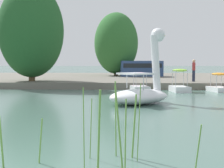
{
  "coord_description": "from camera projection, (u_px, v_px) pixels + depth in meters",
  "views": [
    {
      "loc": [
        2.44,
        -4.03,
        1.93
      ],
      "look_at": [
        1.58,
        13.99,
        0.71
      ],
      "focal_mm": 47.45,
      "sensor_mm": 36.0,
      "label": 1
    }
  ],
  "objects": [
    {
      "name": "reed_clump_foreground",
      "position": [
        100.0,
        133.0,
        5.39
      ],
      "size": [
        3.51,
        1.82,
        1.58
      ],
      "color": "#669942",
      "rests_on": "ground_plane"
    },
    {
      "name": "pedal_boat_pink",
      "position": [
        140.0,
        86.0,
        21.03
      ],
      "size": [
        1.43,
        2.01,
        1.34
      ],
      "color": "white",
      "rests_on": "ground_plane"
    },
    {
      "name": "pedal_boat_lime",
      "position": [
        180.0,
        85.0,
        20.61
      ],
      "size": [
        1.29,
        1.97,
        1.6
      ],
      "color": "white",
      "rests_on": "ground_plane"
    },
    {
      "name": "tree_willow_near_path",
      "position": [
        116.0,
        43.0,
        35.62
      ],
      "size": [
        6.63,
        6.94,
        7.58
      ],
      "color": "#4C3823",
      "rests_on": "shore_bank_far"
    },
    {
      "name": "shore_bank_far",
      "position": [
        105.0,
        78.0,
        34.73
      ],
      "size": [
        159.68,
        24.98,
        0.52
      ],
      "primitive_type": "cube",
      "color": "#6B665B",
      "rests_on": "ground_plane"
    },
    {
      "name": "parked_van",
      "position": [
        141.0,
        68.0,
        33.96
      ],
      "size": [
        4.93,
        2.43,
        1.77
      ],
      "color": "navy",
      "rests_on": "shore_bank_far"
    },
    {
      "name": "pedal_boat_orange",
      "position": [
        219.0,
        85.0,
        20.83
      ],
      "size": [
        1.42,
        2.05,
        1.33
      ],
      "color": "white",
      "rests_on": "ground_plane"
    },
    {
      "name": "swan_boat",
      "position": [
        142.0,
        89.0,
        14.26
      ],
      "size": [
        3.65,
        3.31,
        3.71
      ],
      "color": "white",
      "rests_on": "ground_plane"
    },
    {
      "name": "tree_willow_overhanging",
      "position": [
        31.0,
        31.0,
        24.28
      ],
      "size": [
        6.56,
        6.23,
        7.97
      ],
      "color": "brown",
      "rests_on": "shore_bank_far"
    },
    {
      "name": "person_on_path",
      "position": [
        194.0,
        69.0,
        23.75
      ],
      "size": [
        0.28,
        0.26,
        1.78
      ],
      "color": "#23283D",
      "rests_on": "shore_bank_far"
    }
  ]
}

